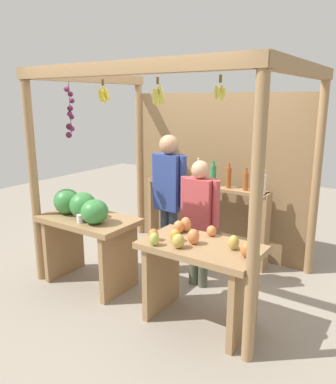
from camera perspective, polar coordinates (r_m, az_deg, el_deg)
ground_plane at (r=4.76m, az=1.34°, el=-12.41°), size 12.00×12.00×0.00m
market_stall at (r=4.69m, az=4.26°, el=5.46°), size 2.75×2.06×2.43m
fruit_counter_left at (r=4.39m, az=-12.34°, el=-4.76°), size 1.11×0.64×1.10m
fruit_counter_right at (r=3.61m, az=4.74°, el=-10.92°), size 1.11×0.65×0.95m
bottle_shelf_unit at (r=5.08m, az=5.56°, el=-1.06°), size 1.76×0.22×1.35m
vendor_man at (r=4.56m, az=0.14°, el=0.20°), size 0.48×0.23×1.70m
vendor_woman at (r=4.23m, az=4.76°, el=-3.27°), size 0.48×0.20×1.46m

